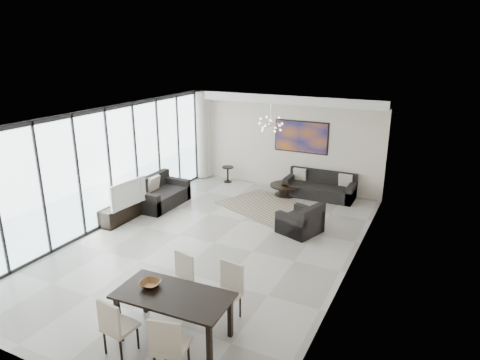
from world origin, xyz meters
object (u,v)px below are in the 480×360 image
Objects in this scene: sofa_main at (320,189)px; dining_table at (173,299)px; tv_console at (123,212)px; coffee_table at (285,189)px; television at (125,193)px.

sofa_main is 7.18m from dining_table.
tv_console is at bearing -135.71° from sofa_main.
dining_table is (3.81, -3.23, 0.43)m from tv_console.
tv_console is at bearing -130.56° from coffee_table.
dining_table is at bearing -83.97° from coffee_table.
television is (-3.88, -3.98, 0.52)m from sofa_main.
television is at bearing 138.85° from dining_table.
dining_table is (0.72, -6.83, 0.47)m from coffee_table.
coffee_table is at bearing -160.67° from sofa_main.
television is (0.16, -0.04, 0.55)m from tv_console.
tv_console is 1.23× the size of television.
dining_table is (3.65, -3.19, -0.12)m from television.
coffee_table is 0.81× the size of television.
television is at bearing -14.60° from tv_console.
sofa_main is at bearing 44.29° from tv_console.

